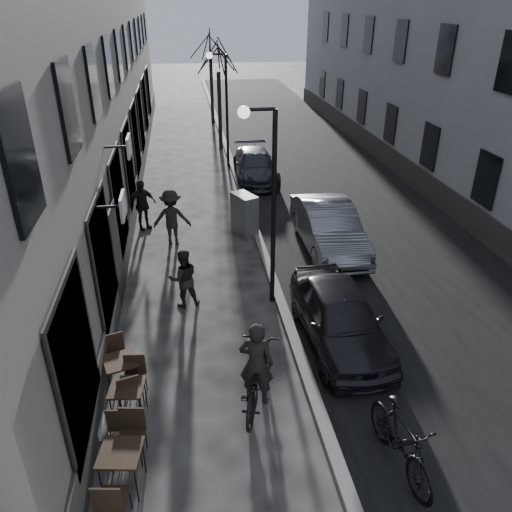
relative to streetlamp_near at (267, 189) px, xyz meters
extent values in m
plane|color=#34322F|center=(0.17, -6.00, -3.16)|extent=(120.00, 120.00, 0.00)
cube|color=black|center=(4.02, 10.00, -3.16)|extent=(7.30, 60.00, 0.00)
cube|color=gray|center=(0.37, 10.00, -3.10)|extent=(0.25, 60.00, 0.12)
cylinder|color=black|center=(0.17, 0.00, -0.66)|extent=(0.12, 0.12, 5.00)
cylinder|color=black|center=(-0.18, 0.00, 1.84)|extent=(0.70, 0.08, 0.08)
sphere|color=#FFF2CC|center=(-0.53, 0.00, 1.79)|extent=(0.28, 0.28, 0.28)
cylinder|color=black|center=(0.17, 12.00, -0.66)|extent=(0.12, 0.12, 5.00)
cylinder|color=black|center=(-0.18, 12.00, 1.84)|extent=(0.70, 0.08, 0.08)
sphere|color=#FFF2CC|center=(-0.53, 12.00, 1.79)|extent=(0.28, 0.28, 0.28)
cylinder|color=black|center=(0.07, 15.00, -1.21)|extent=(0.20, 0.20, 3.90)
cylinder|color=black|center=(0.07, 21.00, -1.21)|extent=(0.20, 0.20, 3.90)
cube|color=#2F2115|center=(-3.21, -5.24, -2.37)|extent=(0.76, 0.76, 0.04)
cylinder|color=black|center=(-3.52, -5.47, -2.78)|extent=(0.03, 0.03, 0.77)
cylinder|color=black|center=(-2.98, -5.56, -2.78)|extent=(0.03, 0.03, 0.77)
cylinder|color=black|center=(-3.43, -4.92, -2.78)|extent=(0.03, 0.03, 0.77)
cylinder|color=black|center=(-2.89, -5.01, -2.78)|extent=(0.03, 0.03, 0.77)
cube|color=#2F2115|center=(-3.23, -3.69, -2.41)|extent=(0.70, 0.70, 0.04)
cylinder|color=black|center=(-3.52, -3.92, -2.80)|extent=(0.02, 0.02, 0.73)
cylinder|color=black|center=(-3.00, -3.98, -2.80)|extent=(0.02, 0.02, 0.73)
cylinder|color=black|center=(-3.46, -3.40, -2.80)|extent=(0.02, 0.02, 0.73)
cylinder|color=black|center=(-2.94, -3.46, -2.80)|extent=(0.02, 0.02, 0.73)
cube|color=#2F2115|center=(-3.42, -2.90, -2.41)|extent=(0.78, 0.78, 0.04)
cylinder|color=black|center=(-3.60, -3.23, -2.80)|extent=(0.02, 0.02, 0.73)
cylinder|color=black|center=(-3.10, -3.08, -2.80)|extent=(0.02, 0.02, 0.73)
cylinder|color=black|center=(-3.75, -2.72, -2.80)|extent=(0.02, 0.02, 0.73)
cylinder|color=black|center=(-3.24, -2.57, -2.80)|extent=(0.02, 0.02, 0.73)
cube|color=black|center=(-3.78, -3.93, -3.14)|extent=(0.33, 0.66, 0.04)
cube|color=white|center=(-3.86, -3.93, -2.58)|extent=(0.29, 0.66, 1.09)
cube|color=slate|center=(-0.02, 4.24, -2.44)|extent=(0.88, 1.09, 1.44)
imported|color=black|center=(-0.78, -3.58, -2.59)|extent=(1.37, 2.29, 1.13)
imported|color=black|center=(-0.78, -3.58, -2.23)|extent=(0.78, 0.63, 1.86)
imported|color=#282522|center=(-2.11, 0.15, -2.36)|extent=(0.85, 0.71, 1.59)
imported|color=black|center=(-2.41, 3.87, -2.23)|extent=(1.24, 0.77, 1.86)
imported|color=black|center=(-3.43, 5.25, -2.28)|extent=(1.11, 0.90, 1.76)
imported|color=black|center=(1.39, -1.96, -2.47)|extent=(1.76, 4.12, 1.39)
imported|color=gray|center=(2.47, 2.83, -2.42)|extent=(1.58, 4.50, 1.48)
imported|color=#303339|center=(1.17, 9.92, -2.53)|extent=(1.87, 4.36, 1.25)
imported|color=black|center=(1.37, -5.51, -2.55)|extent=(0.81, 2.10, 1.23)
camera|label=1|loc=(-1.89, -11.05, 4.03)|focal=35.00mm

